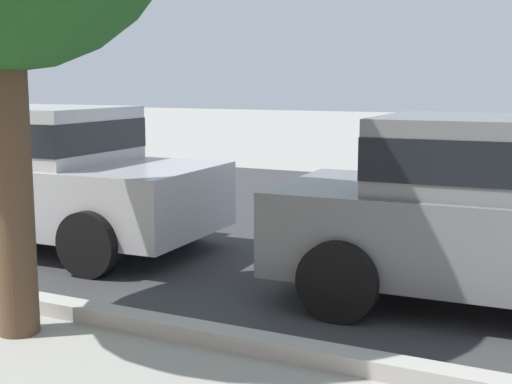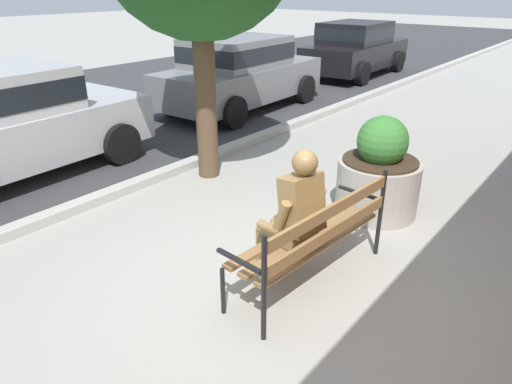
% 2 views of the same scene
% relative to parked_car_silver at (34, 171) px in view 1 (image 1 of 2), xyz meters
% --- Properties ---
extents(street_surface, '(60.00, 9.00, 0.01)m').
position_rel_parked_car_silver_xyz_m(street_surface, '(0.33, 2.84, -0.84)').
color(street_surface, '#38383A').
rests_on(street_surface, ground).
extents(parked_car_silver, '(4.17, 2.07, 1.56)m').
position_rel_parked_car_silver_xyz_m(parked_car_silver, '(0.00, 0.00, 0.00)').
color(parked_car_silver, '#B7B7BC').
rests_on(parked_car_silver, ground).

